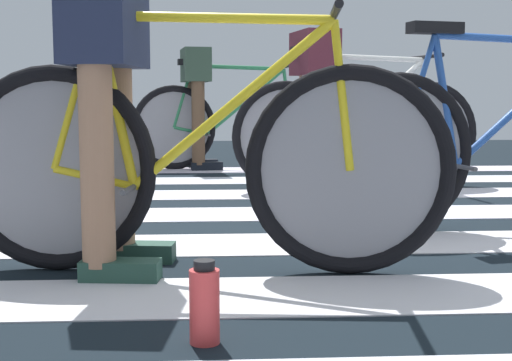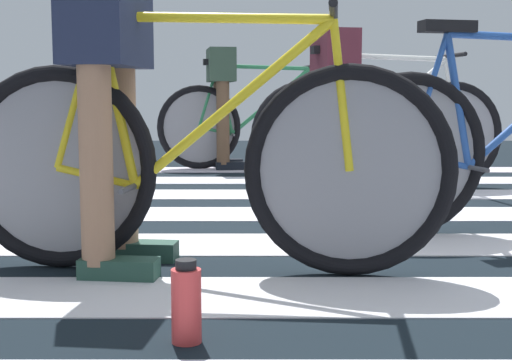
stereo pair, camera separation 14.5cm
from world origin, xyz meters
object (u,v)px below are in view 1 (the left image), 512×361
(bicycle_2_of_4, at_px, (500,146))
(bicycle_1_of_4, at_px, (199,162))
(bicycle_3_of_4, at_px, (359,131))
(water_bottle, at_px, (205,304))
(cyclist_1_of_4, at_px, (108,87))
(bicycle_4_of_4, at_px, (233,124))
(cyclist_4_of_4, at_px, (196,91))
(cyclist_3_of_4, at_px, (315,88))

(bicycle_2_of_4, bearing_deg, bicycle_1_of_4, -162.46)
(bicycle_1_of_4, relative_size, bicycle_3_of_4, 1.01)
(bicycle_1_of_4, height_order, bicycle_2_of_4, same)
(bicycle_2_of_4, relative_size, water_bottle, 8.23)
(cyclist_1_of_4, distance_m, bicycle_4_of_4, 3.70)
(bicycle_4_of_4, bearing_deg, water_bottle, -100.89)
(bicycle_1_of_4, bearing_deg, cyclist_4_of_4, 98.04)
(bicycle_3_of_4, height_order, bicycle_4_of_4, same)
(bicycle_2_of_4, distance_m, cyclist_4_of_4, 3.25)
(cyclist_1_of_4, distance_m, water_bottle, 0.99)
(bicycle_3_of_4, distance_m, cyclist_3_of_4, 0.42)
(cyclist_1_of_4, distance_m, bicycle_3_of_4, 2.57)
(bicycle_3_of_4, distance_m, cyclist_4_of_4, 1.82)
(cyclist_1_of_4, bearing_deg, bicycle_4_of_4, 88.43)
(bicycle_4_of_4, distance_m, cyclist_4_of_4, 0.42)
(bicycle_1_of_4, relative_size, bicycle_4_of_4, 1.00)
(bicycle_4_of_4, bearing_deg, bicycle_2_of_4, -77.09)
(bicycle_2_of_4, height_order, bicycle_4_of_4, same)
(bicycle_2_of_4, height_order, bicycle_3_of_4, same)
(bicycle_1_of_4, distance_m, bicycle_4_of_4, 3.69)
(bicycle_1_of_4, relative_size, bicycle_2_of_4, 1.01)
(cyclist_1_of_4, xyz_separation_m, bicycle_2_of_4, (1.67, 0.71, -0.25))
(cyclist_1_of_4, height_order, bicycle_4_of_4, cyclist_1_of_4)
(bicycle_3_of_4, bearing_deg, cyclist_1_of_4, -131.91)
(bicycle_2_of_4, bearing_deg, cyclist_4_of_4, 105.47)
(bicycle_3_of_4, height_order, cyclist_4_of_4, cyclist_4_of_4)
(cyclist_3_of_4, height_order, cyclist_4_of_4, cyclist_3_of_4)
(bicycle_2_of_4, xyz_separation_m, water_bottle, (-1.34, -1.47, -0.29))
(cyclist_1_of_4, distance_m, cyclist_4_of_4, 3.61)
(bicycle_1_of_4, height_order, water_bottle, bicycle_1_of_4)
(bicycle_3_of_4, bearing_deg, bicycle_4_of_4, 107.86)
(bicycle_2_of_4, distance_m, cyclist_3_of_4, 1.58)
(water_bottle, bearing_deg, cyclist_1_of_4, 113.70)
(bicycle_3_of_4, relative_size, bicycle_4_of_4, 0.99)
(cyclist_1_of_4, relative_size, bicycle_4_of_4, 0.57)
(cyclist_3_of_4, bearing_deg, bicycle_4_of_4, 97.22)
(cyclist_1_of_4, xyz_separation_m, cyclist_4_of_4, (0.21, 3.61, 0.02))
(bicycle_1_of_4, height_order, cyclist_4_of_4, cyclist_4_of_4)
(bicycle_1_of_4, distance_m, bicycle_2_of_4, 1.55)
(bicycle_1_of_4, distance_m, bicycle_3_of_4, 2.44)
(bicycle_3_of_4, xyz_separation_m, cyclist_4_of_4, (-1.11, 1.42, 0.28))
(bicycle_3_of_4, relative_size, water_bottle, 8.24)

